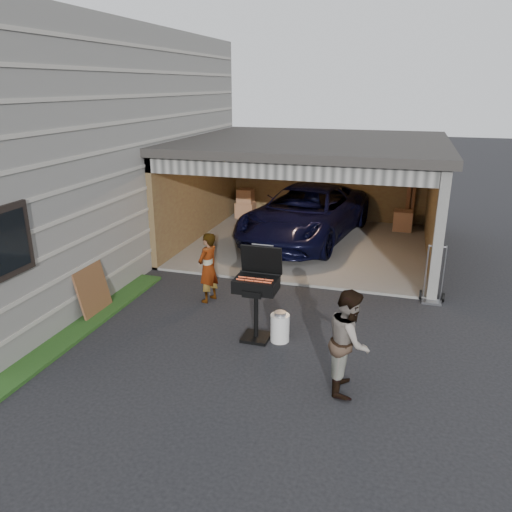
{
  "coord_description": "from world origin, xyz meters",
  "views": [
    {
      "loc": [
        3.15,
        -6.57,
        4.23
      ],
      "look_at": [
        0.58,
        1.99,
        1.15
      ],
      "focal_mm": 35.0,
      "sensor_mm": 36.0,
      "label": 1
    }
  ],
  "objects_px": {
    "propane_tank": "(280,328)",
    "minivan": "(306,215)",
    "man": "(349,341)",
    "plywood_panel": "(93,290)",
    "hand_truck": "(432,291)",
    "bbq_grill": "(257,287)",
    "woman": "(208,268)"
  },
  "relations": [
    {
      "from": "bbq_grill",
      "to": "plywood_panel",
      "type": "height_order",
      "value": "bbq_grill"
    },
    {
      "from": "man",
      "to": "propane_tank",
      "type": "bearing_deg",
      "value": 43.01
    },
    {
      "from": "minivan",
      "to": "plywood_panel",
      "type": "distance_m",
      "value": 6.61
    },
    {
      "from": "propane_tank",
      "to": "plywood_panel",
      "type": "distance_m",
      "value": 3.72
    },
    {
      "from": "minivan",
      "to": "man",
      "type": "distance_m",
      "value": 7.34
    },
    {
      "from": "woman",
      "to": "hand_truck",
      "type": "height_order",
      "value": "woman"
    },
    {
      "from": "minivan",
      "to": "man",
      "type": "bearing_deg",
      "value": -64.37
    },
    {
      "from": "propane_tank",
      "to": "man",
      "type": "bearing_deg",
      "value": -41.04
    },
    {
      "from": "plywood_panel",
      "to": "minivan",
      "type": "bearing_deg",
      "value": 63.36
    },
    {
      "from": "bbq_grill",
      "to": "propane_tank",
      "type": "relative_size",
      "value": 3.28
    },
    {
      "from": "propane_tank",
      "to": "hand_truck",
      "type": "height_order",
      "value": "hand_truck"
    },
    {
      "from": "minivan",
      "to": "bbq_grill",
      "type": "relative_size",
      "value": 3.29
    },
    {
      "from": "hand_truck",
      "to": "minivan",
      "type": "bearing_deg",
      "value": 135.3
    },
    {
      "from": "hand_truck",
      "to": "man",
      "type": "bearing_deg",
      "value": -108.73
    },
    {
      "from": "man",
      "to": "plywood_panel",
      "type": "height_order",
      "value": "man"
    },
    {
      "from": "minivan",
      "to": "bbq_grill",
      "type": "distance_m",
      "value": 5.96
    },
    {
      "from": "propane_tank",
      "to": "hand_truck",
      "type": "bearing_deg",
      "value": 44.18
    },
    {
      "from": "bbq_grill",
      "to": "propane_tank",
      "type": "xyz_separation_m",
      "value": [
        0.41,
        0.01,
        -0.71
      ]
    },
    {
      "from": "woman",
      "to": "bbq_grill",
      "type": "bearing_deg",
      "value": 64.87
    },
    {
      "from": "plywood_panel",
      "to": "hand_truck",
      "type": "relative_size",
      "value": 0.82
    },
    {
      "from": "minivan",
      "to": "hand_truck",
      "type": "bearing_deg",
      "value": -36.17
    },
    {
      "from": "man",
      "to": "propane_tank",
      "type": "xyz_separation_m",
      "value": [
        -1.29,
        1.12,
        -0.53
      ]
    },
    {
      "from": "propane_tank",
      "to": "plywood_panel",
      "type": "xyz_separation_m",
      "value": [
        -3.71,
        0.03,
        0.24
      ]
    },
    {
      "from": "minivan",
      "to": "hand_truck",
      "type": "xyz_separation_m",
      "value": [
        3.34,
        -3.42,
        -0.51
      ]
    },
    {
      "from": "man",
      "to": "plywood_panel",
      "type": "relative_size",
      "value": 1.59
    },
    {
      "from": "bbq_grill",
      "to": "woman",
      "type": "bearing_deg",
      "value": 138.4
    },
    {
      "from": "propane_tank",
      "to": "minivan",
      "type": "bearing_deg",
      "value": 97.23
    },
    {
      "from": "propane_tank",
      "to": "plywood_panel",
      "type": "bearing_deg",
      "value": 179.55
    },
    {
      "from": "woman",
      "to": "plywood_panel",
      "type": "xyz_separation_m",
      "value": [
        -1.9,
        -1.2,
        -0.24
      ]
    },
    {
      "from": "man",
      "to": "plywood_panel",
      "type": "xyz_separation_m",
      "value": [
        -5.0,
        1.15,
        -0.3
      ]
    },
    {
      "from": "bbq_grill",
      "to": "plywood_panel",
      "type": "xyz_separation_m",
      "value": [
        -3.3,
        0.04,
        -0.48
      ]
    },
    {
      "from": "woman",
      "to": "man",
      "type": "bearing_deg",
      "value": 69.28
    }
  ]
}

